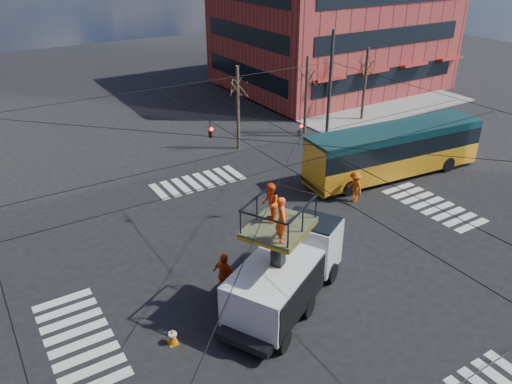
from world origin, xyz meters
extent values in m
plane|color=black|center=(0.00, 0.00, 0.00)|extent=(120.00, 120.00, 0.00)
cube|color=slate|center=(21.00, 21.00, 0.06)|extent=(18.00, 18.00, 0.12)
cube|color=maroon|center=(22.00, 24.00, 7.00)|extent=(20.00, 16.00, 14.00)
cube|color=black|center=(22.00, 16.00, 2.45)|extent=(17.00, 0.12, 1.58)
cube|color=black|center=(12.00, 24.00, 2.45)|extent=(0.12, 13.60, 1.58)
cube|color=black|center=(22.00, 16.00, 5.95)|extent=(17.00, 0.12, 1.57)
cube|color=black|center=(12.00, 24.00, 5.95)|extent=(0.12, 13.60, 1.57)
cylinder|color=#2D2D30|center=(12.00, 12.00, 4.00)|extent=(0.24, 0.24, 8.00)
cylinder|color=black|center=(0.00, 12.00, 5.70)|extent=(24.00, 0.03, 0.03)
cylinder|color=black|center=(12.00, 0.00, 5.70)|extent=(0.03, 24.00, 0.03)
cylinder|color=black|center=(0.00, 0.00, 5.90)|extent=(24.02, 24.02, 0.03)
cylinder|color=black|center=(0.00, 0.00, 5.90)|extent=(24.02, 24.02, 0.03)
cylinder|color=black|center=(0.00, -1.20, 5.60)|extent=(24.00, 0.03, 0.03)
cylinder|color=black|center=(0.00, 1.20, 5.60)|extent=(24.00, 0.03, 0.03)
cylinder|color=black|center=(-1.20, 0.00, 5.50)|extent=(0.03, 24.00, 0.03)
cylinder|color=black|center=(1.20, 0.00, 5.50)|extent=(0.03, 24.00, 0.03)
imported|color=black|center=(2.50, 3.00, 5.10)|extent=(0.16, 0.20, 1.00)
imported|color=black|center=(-1.50, 5.00, 5.35)|extent=(0.26, 1.24, 0.50)
cylinder|color=#382B21|center=(5.00, 13.50, 3.00)|extent=(0.24, 0.24, 6.00)
cylinder|color=#382B21|center=(11.00, 13.50, 3.00)|extent=(0.24, 0.24, 6.00)
cylinder|color=#382B21|center=(17.00, 13.50, 3.00)|extent=(0.24, 0.24, 6.00)
cube|color=black|center=(-2.16, -2.48, 0.55)|extent=(7.20, 5.28, 0.30)
cube|color=silver|center=(0.12, -1.24, 1.55)|extent=(2.73, 2.97, 2.20)
cube|color=black|center=(0.12, -1.24, 2.35)|extent=(2.50, 2.78, 0.80)
cube|color=silver|center=(-2.95, -2.91, 1.45)|extent=(4.88, 4.20, 1.80)
cylinder|color=black|center=(0.49, -2.35, 0.45)|extent=(0.96, 0.74, 0.90)
cylinder|color=black|center=(-0.60, -0.33, 0.45)|extent=(0.96, 0.74, 0.90)
cylinder|color=black|center=(-1.79, -3.59, 0.45)|extent=(0.96, 0.74, 0.90)
cylinder|color=black|center=(-2.89, -1.57, 0.45)|extent=(0.96, 0.74, 0.90)
cylinder|color=black|center=(-3.72, -4.64, 0.45)|extent=(0.96, 0.74, 0.90)
cylinder|color=black|center=(-4.82, -2.62, 0.45)|extent=(0.96, 0.74, 0.90)
cube|color=black|center=(-2.69, -2.77, 2.73)|extent=(0.61, 0.61, 2.66)
cube|color=brown|center=(-2.69, -2.77, 4.06)|extent=(3.29, 3.09, 0.12)
cube|color=yellow|center=(-2.69, -2.77, 3.94)|extent=(3.29, 3.09, 0.12)
imported|color=#FF4E10|center=(-3.22, -3.69, 4.99)|extent=(0.64, 0.75, 1.73)
imported|color=#FF4E10|center=(-2.84, -2.39, 4.92)|extent=(0.89, 0.97, 1.59)
cube|color=orange|center=(11.09, 4.30, 0.95)|extent=(12.22, 3.83, 1.30)
cube|color=black|center=(11.09, 4.30, 2.15)|extent=(12.22, 3.77, 1.10)
cube|color=#0B2C30|center=(11.09, 4.30, 2.95)|extent=(12.22, 3.83, 0.50)
cube|color=orange|center=(5.22, 4.91, 1.60)|extent=(0.50, 2.48, 2.80)
cube|color=orange|center=(16.97, 3.69, 1.60)|extent=(0.50, 2.48, 2.80)
cube|color=black|center=(5.17, 4.92, 0.45)|extent=(0.42, 2.60, 0.30)
cube|color=gold|center=(5.32, 4.90, 2.85)|extent=(0.26, 1.60, 0.35)
cylinder|color=black|center=(6.79, 3.56, 0.50)|extent=(1.03, 0.40, 1.00)
cylinder|color=black|center=(7.03, 5.91, 0.50)|extent=(1.03, 0.40, 1.00)
cylinder|color=black|center=(14.56, 2.76, 0.50)|extent=(1.03, 0.40, 1.00)
cylinder|color=black|center=(14.80, 5.10, 0.50)|extent=(1.03, 0.40, 1.00)
cone|color=orange|center=(-7.03, -2.18, 0.35)|extent=(0.36, 0.36, 0.69)
imported|color=#E3440E|center=(-3.95, -0.70, 1.03)|extent=(0.90, 1.30, 2.06)
imported|color=#DB570D|center=(6.53, 2.84, 0.92)|extent=(0.79, 1.25, 1.85)
camera|label=1|loc=(-11.93, -15.89, 13.67)|focal=35.00mm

